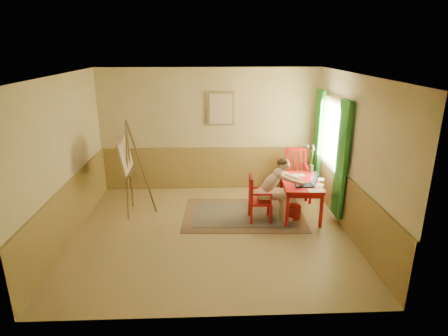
{
  "coord_description": "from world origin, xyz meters",
  "views": [
    {
      "loc": [
        -0.03,
        -6.16,
        3.27
      ],
      "look_at": [
        0.25,
        0.55,
        1.05
      ],
      "focal_mm": 30.08,
      "sensor_mm": 36.0,
      "label": 1
    }
  ],
  "objects_px": {
    "chair_left": "(258,199)",
    "laptop": "(308,183)",
    "table": "(301,185)",
    "figure": "(275,187)",
    "chair_back": "(296,173)",
    "easel": "(127,159)"
  },
  "relations": [
    {
      "from": "table",
      "to": "laptop",
      "type": "relative_size",
      "value": 3.04
    },
    {
      "from": "chair_back",
      "to": "laptop",
      "type": "bearing_deg",
      "value": -92.92
    },
    {
      "from": "chair_left",
      "to": "laptop",
      "type": "distance_m",
      "value": 0.99
    },
    {
      "from": "table",
      "to": "chair_back",
      "type": "distance_m",
      "value": 0.97
    },
    {
      "from": "chair_left",
      "to": "chair_back",
      "type": "xyz_separation_m",
      "value": [
        1.0,
        1.19,
        0.09
      ]
    },
    {
      "from": "chair_back",
      "to": "laptop",
      "type": "height_order",
      "value": "chair_back"
    },
    {
      "from": "chair_back",
      "to": "figure",
      "type": "height_order",
      "value": "figure"
    },
    {
      "from": "chair_left",
      "to": "chair_back",
      "type": "relative_size",
      "value": 0.84
    },
    {
      "from": "chair_left",
      "to": "figure",
      "type": "xyz_separation_m",
      "value": [
        0.32,
        0.0,
        0.24
      ]
    },
    {
      "from": "table",
      "to": "figure",
      "type": "xyz_separation_m",
      "value": [
        -0.56,
        -0.22,
        0.06
      ]
    },
    {
      "from": "figure",
      "to": "chair_left",
      "type": "bearing_deg",
      "value": -179.14
    },
    {
      "from": "figure",
      "to": "easel",
      "type": "height_order",
      "value": "easel"
    },
    {
      "from": "chair_back",
      "to": "laptop",
      "type": "distance_m",
      "value": 1.23
    },
    {
      "from": "chair_left",
      "to": "chair_back",
      "type": "distance_m",
      "value": 1.55
    },
    {
      "from": "figure",
      "to": "easel",
      "type": "bearing_deg",
      "value": 171.11
    },
    {
      "from": "figure",
      "to": "laptop",
      "type": "relative_size",
      "value": 3.05
    },
    {
      "from": "table",
      "to": "figure",
      "type": "distance_m",
      "value": 0.6
    },
    {
      "from": "figure",
      "to": "easel",
      "type": "xyz_separation_m",
      "value": [
        -2.84,
        0.44,
        0.44
      ]
    },
    {
      "from": "chair_back",
      "to": "easel",
      "type": "distance_m",
      "value": 3.65
    },
    {
      "from": "table",
      "to": "easel",
      "type": "height_order",
      "value": "easel"
    },
    {
      "from": "chair_left",
      "to": "chair_back",
      "type": "height_order",
      "value": "chair_back"
    },
    {
      "from": "table",
      "to": "chair_left",
      "type": "bearing_deg",
      "value": -165.4
    }
  ]
}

